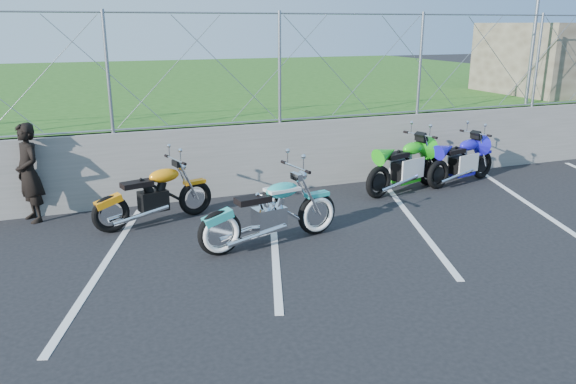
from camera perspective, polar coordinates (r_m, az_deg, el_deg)
name	(u,v)px	position (r m, az deg, el deg)	size (l,w,h in m)	color
ground	(299,266)	(7.47, 1.18, -7.55)	(90.00, 90.00, 0.00)	black
retaining_wall	(229,161)	(10.42, -6.00, 3.19)	(30.00, 0.22, 1.30)	slate
grass_field	(154,97)	(20.12, -13.49, 9.33)	(30.00, 20.00, 1.30)	#214F15
chain_link_fence	(226,69)	(10.17, -6.29, 12.27)	(28.00, 0.03, 2.00)	gray
sign_pole	(534,37)	(14.13, 23.70, 14.26)	(0.08, 0.08, 3.00)	gray
parking_lines	(347,230)	(8.77, 6.03, -3.84)	(18.29, 4.31, 0.01)	silver
cruiser_turquoise	(272,214)	(8.05, -1.63, -2.30)	(2.23, 0.70, 1.11)	black
naked_orange	(156,197)	(9.15, -13.27, -0.52)	(1.97, 0.75, 1.00)	black
sportbike_green	(406,168)	(10.86, 11.90, 2.43)	(1.99, 0.83, 1.06)	black
sportbike_blue	(462,162)	(11.70, 17.28, 2.90)	(1.89, 0.71, 1.00)	black
person_standing	(29,173)	(9.81, -24.84, 1.76)	(0.58, 0.38, 1.60)	black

